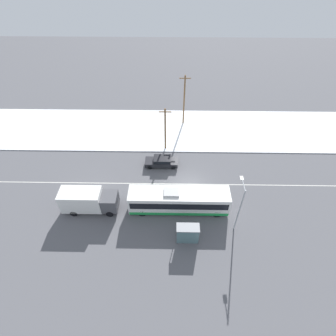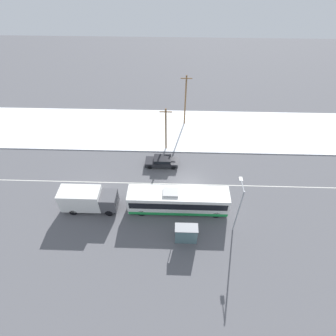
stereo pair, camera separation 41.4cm
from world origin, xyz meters
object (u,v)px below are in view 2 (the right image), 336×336
Objects in this scene: city_bus at (178,200)px; bus_shelter at (186,233)px; pedestrian_at_stop at (187,226)px; box_truck at (88,199)px; utility_pole_roadside at (166,129)px; streetlamp at (239,204)px; utility_pole_snowlot at (185,100)px; sedan_car at (162,161)px.

city_bus is 4.70m from bus_shelter.
pedestrian_at_stop is at bearing -72.62° from city_bus.
box_truck is 15.10m from utility_pole_roadside.
pedestrian_at_stop is 6.37m from streetlamp.
bus_shelter is 0.35× the size of utility_pole_roadside.
utility_pole_snowlot is at bearing 57.64° from box_truck.
streetlamp is (6.42, -2.43, 2.74)m from city_bus.
city_bus is at bearing 106.69° from sedan_car.
pedestrian_at_stop is at bearing -14.08° from box_truck.
utility_pole_roadside is at bearing 101.10° from pedestrian_at_stop.
bus_shelter is 0.28× the size of utility_pole_snowlot.
box_truck reaches higher than bus_shelter.
streetlamp reaches higher than city_bus.
utility_pole_snowlot is at bearing -107.47° from sedan_car.
city_bus is at bearing -80.72° from utility_pole_roadside.
box_truck reaches higher than sedan_car.
utility_pole_roadside reaches higher than sedan_car.
pedestrian_at_stop is 22.13m from utility_pole_snowlot.
utility_pole_roadside reaches higher than streetlamp.
city_bus is 8.20m from sedan_car.
sedan_car is 2.83× the size of pedestrian_at_stop.
box_truck is at bearing -122.36° from utility_pole_snowlot.
bus_shelter is (-0.11, -1.32, 0.65)m from pedestrian_at_stop.
box_truck is 0.95× the size of utility_pole_roadside.
sedan_car is at bearing -96.52° from utility_pole_roadside.
utility_pole_snowlot is (11.94, 18.84, 2.87)m from box_truck.
city_bus is 1.77× the size of streetlamp.
pedestrian_at_stop is at bearing -78.90° from utility_pole_roadside.
utility_pole_roadside is at bearing 99.28° from city_bus.
bus_shelter is 16.64m from utility_pole_roadside.
pedestrian_at_stop is 15.47m from utility_pole_roadside.
city_bus is 2.56× the size of sedan_car.
sedan_car is at bearing 43.44° from box_truck.
streetlamp is at bearing 9.04° from pedestrian_at_stop.
utility_pole_snowlot is (3.38, 10.74, 3.81)m from sedan_car.
utility_pole_roadside reaches higher than pedestrian_at_stop.
city_bus is at bearing 1.54° from box_truck.
utility_pole_snowlot reaches higher than city_bus.
utility_pole_snowlot is (-5.39, 20.98, 0.31)m from streetlamp.
city_bus is 12.01m from utility_pole_roadside.
streetlamp is (5.50, 2.18, 2.63)m from bus_shelter.
pedestrian_at_stop is at bearing 106.90° from sedan_car.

